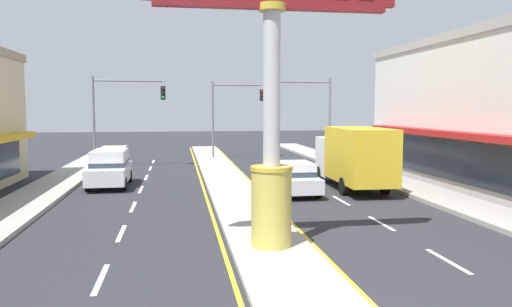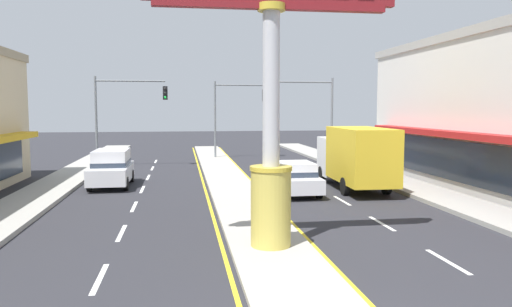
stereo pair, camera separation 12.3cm
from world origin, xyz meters
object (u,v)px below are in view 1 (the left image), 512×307
(district_sign, at_px, (272,96))
(suv_near_right_lane, at_px, (110,168))
(sedan_far_right_lane, at_px, (294,177))
(traffic_light_right_side, at_px, (306,106))
(traffic_light_median_far, at_px, (231,106))
(box_truck_near_left_lane, at_px, (354,156))
(traffic_light_left_side, at_px, (120,105))

(district_sign, height_order, suv_near_right_lane, district_sign)
(suv_near_right_lane, relative_size, sedan_far_right_lane, 1.07)
(traffic_light_right_side, relative_size, traffic_light_median_far, 1.00)
(district_sign, xyz_separation_m, box_truck_near_left_lane, (6.09, 9.95, -2.71))
(traffic_light_median_far, height_order, sedan_far_right_lane, traffic_light_median_far)
(suv_near_right_lane, bearing_deg, traffic_light_median_far, 59.48)
(traffic_light_left_side, xyz_separation_m, sedan_far_right_lane, (9.24, -11.90, -3.46))
(district_sign, bearing_deg, traffic_light_right_side, 72.75)
(traffic_light_left_side, bearing_deg, traffic_light_right_side, -1.42)
(traffic_light_right_side, distance_m, sedan_far_right_lane, 12.61)
(box_truck_near_left_lane, bearing_deg, district_sign, -121.48)
(traffic_light_left_side, height_order, traffic_light_right_side, same)
(traffic_light_median_far, bearing_deg, traffic_light_right_side, -48.43)
(district_sign, height_order, traffic_light_left_side, district_sign)
(traffic_light_left_side, bearing_deg, box_truck_near_left_lane, -41.42)
(district_sign, relative_size, traffic_light_right_side, 1.32)
(traffic_light_left_side, relative_size, box_truck_near_left_lane, 0.89)
(traffic_light_left_side, distance_m, box_truck_near_left_lane, 16.87)
(suv_near_right_lane, bearing_deg, district_sign, -64.38)
(sedan_far_right_lane, bearing_deg, suv_near_right_lane, 157.53)
(traffic_light_right_side, bearing_deg, sedan_far_right_lane, -107.19)
(traffic_light_median_far, relative_size, sedan_far_right_lane, 1.44)
(traffic_light_median_far, bearing_deg, sedan_far_right_lane, -86.09)
(traffic_light_left_side, bearing_deg, traffic_light_median_far, 31.90)
(traffic_light_right_side, height_order, traffic_light_median_far, same)
(traffic_light_median_far, bearing_deg, suv_near_right_lane, -120.52)
(sedan_far_right_lane, bearing_deg, traffic_light_left_side, 127.83)
(traffic_light_median_far, distance_m, box_truck_near_left_lane, 16.85)
(traffic_light_right_side, height_order, sedan_far_right_lane, traffic_light_right_side)
(traffic_light_median_far, distance_m, suv_near_right_lane, 15.69)
(district_sign, height_order, sedan_far_right_lane, district_sign)
(district_sign, distance_m, sedan_far_right_lane, 10.17)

